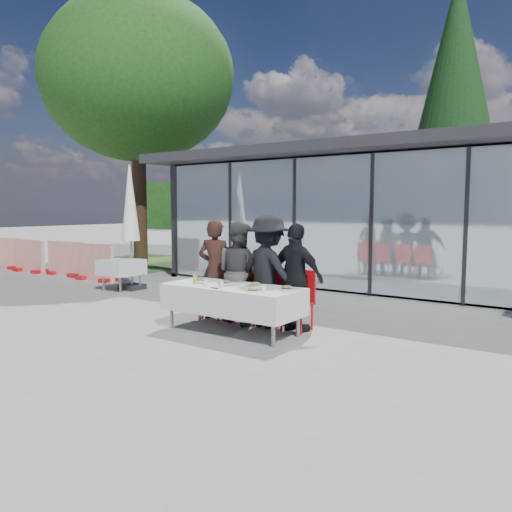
{
  "coord_description": "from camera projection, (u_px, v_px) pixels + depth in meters",
  "views": [
    {
      "loc": [
        5.17,
        -6.35,
        1.98
      ],
      "look_at": [
        -0.08,
        1.2,
        1.09
      ],
      "focal_mm": 35.0,
      "sensor_mm": 36.0,
      "label": 1
    }
  ],
  "objects": [
    {
      "name": "ground",
      "position": [
        219.0,
        327.0,
        8.32
      ],
      "size": [
        90.0,
        90.0,
        0.0
      ],
      "primitive_type": "plane",
      "color": "gray",
      "rests_on": "ground"
    },
    {
      "name": "pavilion",
      "position": [
        464.0,
        202.0,
        13.64
      ],
      "size": [
        14.8,
        8.8,
        3.44
      ],
      "color": "gray",
      "rests_on": "ground"
    },
    {
      "name": "treeline",
      "position": [
        469.0,
        205.0,
        32.12
      ],
      "size": [
        62.5,
        2.0,
        4.4
      ],
      "color": "#173B12",
      "rests_on": "ground"
    },
    {
      "name": "dining_table",
      "position": [
        232.0,
        299.0,
        7.91
      ],
      "size": [
        2.26,
        0.96,
        0.75
      ],
      "color": "silver",
      "rests_on": "ground"
    },
    {
      "name": "diner_a",
      "position": [
        215.0,
        269.0,
        8.89
      ],
      "size": [
        0.8,
        0.8,
        1.77
      ],
      "primitive_type": "imported",
      "rotation": [
        0.0,
        0.0,
        3.43
      ],
      "color": "#321B16",
      "rests_on": "ground"
    },
    {
      "name": "diner_chair_a",
      "position": [
        220.0,
        288.0,
        9.02
      ],
      "size": [
        0.44,
        0.44,
        0.97
      ],
      "color": "#B70C0F",
      "rests_on": "ground"
    },
    {
      "name": "diner_b",
      "position": [
        239.0,
        272.0,
        8.59
      ],
      "size": [
        1.02,
        1.02,
        1.75
      ],
      "primitive_type": "imported",
      "rotation": [
        0.0,
        0.0,
        2.91
      ],
      "color": "#444444",
      "rests_on": "ground"
    },
    {
      "name": "diner_chair_b",
      "position": [
        243.0,
        291.0,
        8.72
      ],
      "size": [
        0.44,
        0.44,
        0.97
      ],
      "color": "#B70C0F",
      "rests_on": "ground"
    },
    {
      "name": "diner_c",
      "position": [
        268.0,
        271.0,
        8.24
      ],
      "size": [
        1.42,
        1.42,
        1.86
      ],
      "primitive_type": "imported",
      "rotation": [
        0.0,
        0.0,
        2.94
      ],
      "color": "black",
      "rests_on": "ground"
    },
    {
      "name": "diner_chair_c",
      "position": [
        272.0,
        294.0,
        8.38
      ],
      "size": [
        0.44,
        0.44,
        0.97
      ],
      "color": "#B70C0F",
      "rests_on": "ground"
    },
    {
      "name": "diner_d",
      "position": [
        296.0,
        278.0,
        7.94
      ],
      "size": [
        1.16,
        1.16,
        1.74
      ],
      "primitive_type": "imported",
      "rotation": [
        0.0,
        0.0,
        2.99
      ],
      "color": "black",
      "rests_on": "ground"
    },
    {
      "name": "diner_chair_d",
      "position": [
        300.0,
        297.0,
        8.07
      ],
      "size": [
        0.44,
        0.44,
        0.97
      ],
      "color": "#B70C0F",
      "rests_on": "ground"
    },
    {
      "name": "plate_a",
      "position": [
        200.0,
        279.0,
        8.43
      ],
      "size": [
        0.25,
        0.25,
        0.07
      ],
      "color": "white",
      "rests_on": "dining_table"
    },
    {
      "name": "plate_b",
      "position": [
        225.0,
        282.0,
        8.1
      ],
      "size": [
        0.25,
        0.25,
        0.07
      ],
      "color": "white",
      "rests_on": "dining_table"
    },
    {
      "name": "plate_c",
      "position": [
        255.0,
        284.0,
        7.86
      ],
      "size": [
        0.25,
        0.25,
        0.07
      ],
      "color": "white",
      "rests_on": "dining_table"
    },
    {
      "name": "plate_d",
      "position": [
        287.0,
        288.0,
        7.52
      ],
      "size": [
        0.25,
        0.25,
        0.07
      ],
      "color": "white",
      "rests_on": "dining_table"
    },
    {
      "name": "plate_extra",
      "position": [
        253.0,
        290.0,
        7.36
      ],
      "size": [
        0.25,
        0.25,
        0.07
      ],
      "color": "white",
      "rests_on": "dining_table"
    },
    {
      "name": "juice_bottle",
      "position": [
        195.0,
        279.0,
        8.12
      ],
      "size": [
        0.06,
        0.06,
        0.14
      ],
      "primitive_type": "cylinder",
      "color": "#7BA946",
      "rests_on": "dining_table"
    },
    {
      "name": "drinking_glasses",
      "position": [
        230.0,
        285.0,
        7.65
      ],
      "size": [
        1.15,
        0.13,
        0.1
      ],
      "color": "silver",
      "rests_on": "dining_table"
    },
    {
      "name": "folded_eyeglasses",
      "position": [
        214.0,
        288.0,
        7.62
      ],
      "size": [
        0.14,
        0.03,
        0.01
      ],
      "primitive_type": "cube",
      "color": "black",
      "rests_on": "dining_table"
    },
    {
      "name": "spare_table_left",
      "position": [
        121.0,
        267.0,
        11.98
      ],
      "size": [
        0.86,
        0.86,
        0.74
      ],
      "color": "silver",
      "rests_on": "ground"
    },
    {
      "name": "market_umbrella",
      "position": [
        130.0,
        210.0,
        11.98
      ],
      "size": [
        0.5,
        0.5,
        3.0
      ],
      "color": "black",
      "rests_on": "ground"
    },
    {
      "name": "construction_barriers",
      "position": [
        18.0,
        256.0,
        15.94
      ],
      "size": [
        9.4,
        0.6,
        1.0
      ],
      "color": "red",
      "rests_on": "ground"
    },
    {
      "name": "deciduous_tree",
      "position": [
        137.0,
        79.0,
        17.43
      ],
      "size": [
        7.04,
        6.4,
        9.38
      ],
      "color": "#382316",
      "rests_on": "ground"
    },
    {
      "name": "conifer_tree",
      "position": [
        455.0,
        97.0,
        18.08
      ],
      "size": [
        4.0,
        4.0,
        10.5
      ],
      "color": "#382316",
      "rests_on": "ground"
    },
    {
      "name": "grass_patch",
      "position": [
        141.0,
        262.0,
        18.05
      ],
      "size": [
        5.0,
        5.0,
        0.02
      ],
      "primitive_type": "cube",
      "color": "#385926",
      "rests_on": "ground"
    }
  ]
}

